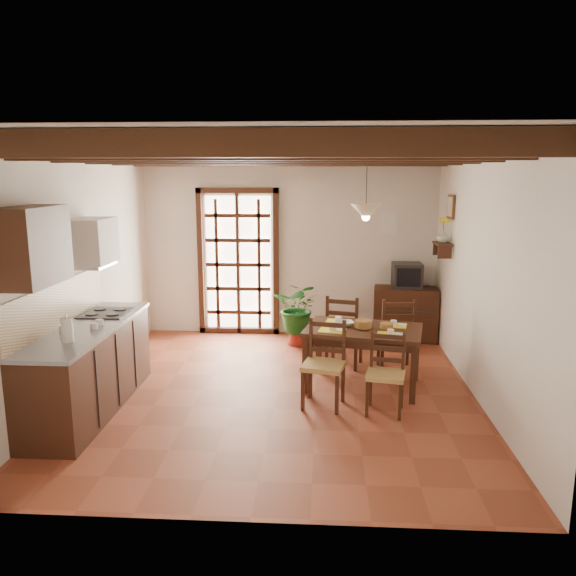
# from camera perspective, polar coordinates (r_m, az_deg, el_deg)

# --- Properties ---
(ground_plane) EXTENTS (5.00, 5.00, 0.00)m
(ground_plane) POSITION_cam_1_polar(r_m,az_deg,el_deg) (6.62, -1.09, -10.48)
(ground_plane) COLOR brown
(room_shell) EXTENTS (4.52, 5.02, 2.81)m
(room_shell) POSITION_cam_1_polar(r_m,az_deg,el_deg) (6.18, -1.16, 5.34)
(room_shell) COLOR silver
(room_shell) RESTS_ON ground_plane
(ceiling_beams) EXTENTS (4.50, 4.34, 0.20)m
(ceiling_beams) POSITION_cam_1_polar(r_m,az_deg,el_deg) (6.15, -1.19, 13.46)
(ceiling_beams) COLOR black
(ceiling_beams) RESTS_ON room_shell
(french_door) EXTENTS (1.26, 0.11, 2.32)m
(french_door) POSITION_cam_1_polar(r_m,az_deg,el_deg) (8.76, -5.07, 2.89)
(french_door) COLOR white
(french_door) RESTS_ON ground_plane
(kitchen_counter) EXTENTS (0.64, 2.25, 1.38)m
(kitchen_counter) POSITION_cam_1_polar(r_m,az_deg,el_deg) (6.37, -19.55, -7.55)
(kitchen_counter) COLOR #321A10
(kitchen_counter) RESTS_ON ground_plane
(upper_cabinet) EXTENTS (0.35, 0.80, 0.70)m
(upper_cabinet) POSITION_cam_1_polar(r_m,az_deg,el_deg) (5.50, -24.47, 3.91)
(upper_cabinet) COLOR #321A10
(upper_cabinet) RESTS_ON room_shell
(range_hood) EXTENTS (0.38, 0.60, 0.54)m
(range_hood) POSITION_cam_1_polar(r_m,az_deg,el_deg) (6.63, -19.20, 4.41)
(range_hood) COLOR white
(range_hood) RESTS_ON room_shell
(counter_items) EXTENTS (0.50, 1.43, 0.25)m
(counter_items) POSITION_cam_1_polar(r_m,az_deg,el_deg) (6.31, -19.53, -3.11)
(counter_items) COLOR black
(counter_items) RESTS_ON kitchen_counter
(dining_table) EXTENTS (1.47, 1.10, 0.72)m
(dining_table) POSITION_cam_1_polar(r_m,az_deg,el_deg) (6.64, 7.64, -4.82)
(dining_table) COLOR #3A1E12
(dining_table) RESTS_ON ground_plane
(chair_near_left) EXTENTS (0.51, 0.49, 0.93)m
(chair_near_left) POSITION_cam_1_polar(r_m,az_deg,el_deg) (6.16, 3.64, -9.31)
(chair_near_left) COLOR #B18D4B
(chair_near_left) RESTS_ON ground_plane
(chair_near_right) EXTENTS (0.45, 0.44, 0.84)m
(chair_near_right) POSITION_cam_1_polar(r_m,az_deg,el_deg) (6.09, 9.84, -10.01)
(chair_near_right) COLOR #B18D4B
(chair_near_right) RESTS_ON ground_plane
(chair_far_left) EXTENTS (0.54, 0.52, 0.96)m
(chair_far_left) POSITION_cam_1_polar(r_m,az_deg,el_deg) (7.42, 5.71, -5.64)
(chair_far_left) COLOR #B18D4B
(chair_far_left) RESTS_ON ground_plane
(chair_far_right) EXTENTS (0.46, 0.44, 0.97)m
(chair_far_right) POSITION_cam_1_polar(r_m,az_deg,el_deg) (7.35, 10.86, -5.95)
(chair_far_right) COLOR #B18D4B
(chair_far_right) RESTS_ON ground_plane
(table_setting) EXTENTS (0.96, 0.64, 0.09)m
(table_setting) POSITION_cam_1_polar(r_m,az_deg,el_deg) (6.62, 7.66, -4.09)
(table_setting) COLOR yellow
(table_setting) RESTS_ON dining_table
(table_bowl) EXTENTS (0.27, 0.27, 0.05)m
(table_bowl) POSITION_cam_1_polar(r_m,az_deg,el_deg) (6.68, 5.71, -3.60)
(table_bowl) COLOR white
(table_bowl) RESTS_ON dining_table
(sideboard) EXTENTS (0.99, 0.52, 0.81)m
(sideboard) POSITION_cam_1_polar(r_m,az_deg,el_deg) (8.70, 11.83, -2.57)
(sideboard) COLOR #321A10
(sideboard) RESTS_ON ground_plane
(crt_tv) EXTENTS (0.43, 0.40, 0.37)m
(crt_tv) POSITION_cam_1_polar(r_m,az_deg,el_deg) (8.57, 11.99, 1.28)
(crt_tv) COLOR black
(crt_tv) RESTS_ON sideboard
(fuse_box) EXTENTS (0.25, 0.03, 0.32)m
(fuse_box) POSITION_cam_1_polar(r_m,az_deg,el_deg) (8.69, 10.16, 6.49)
(fuse_box) COLOR white
(fuse_box) RESTS_ON room_shell
(plant_pot) EXTENTS (0.34, 0.34, 0.21)m
(plant_pot) POSITION_cam_1_polar(r_m,az_deg,el_deg) (8.36, 1.07, -4.99)
(plant_pot) COLOR maroon
(plant_pot) RESTS_ON ground_plane
(potted_plant) EXTENTS (2.07, 1.88, 1.98)m
(potted_plant) POSITION_cam_1_polar(r_m,az_deg,el_deg) (8.24, 1.08, -1.92)
(potted_plant) COLOR #144C19
(potted_plant) RESTS_ON ground_plane
(wall_shelf) EXTENTS (0.20, 0.42, 0.20)m
(wall_shelf) POSITION_cam_1_polar(r_m,az_deg,el_deg) (7.96, 15.41, 4.08)
(wall_shelf) COLOR #321A10
(wall_shelf) RESTS_ON room_shell
(shelf_vase) EXTENTS (0.15, 0.15, 0.15)m
(shelf_vase) POSITION_cam_1_polar(r_m,az_deg,el_deg) (7.94, 15.47, 5.08)
(shelf_vase) COLOR #B2BFB2
(shelf_vase) RESTS_ON wall_shelf
(shelf_flowers) EXTENTS (0.14, 0.14, 0.36)m
(shelf_flowers) POSITION_cam_1_polar(r_m,az_deg,el_deg) (7.92, 15.55, 6.57)
(shelf_flowers) COLOR yellow
(shelf_flowers) RESTS_ON shelf_vase
(framed_picture) EXTENTS (0.03, 0.32, 0.32)m
(framed_picture) POSITION_cam_1_polar(r_m,az_deg,el_deg) (7.93, 16.22, 7.93)
(framed_picture) COLOR brown
(framed_picture) RESTS_ON room_shell
(pendant_lamp) EXTENTS (0.36, 0.36, 0.84)m
(pendant_lamp) POSITION_cam_1_polar(r_m,az_deg,el_deg) (6.49, 7.92, 7.85)
(pendant_lamp) COLOR black
(pendant_lamp) RESTS_ON room_shell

